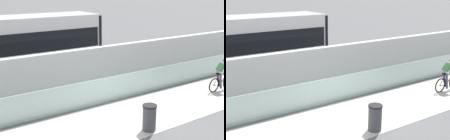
# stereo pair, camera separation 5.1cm
# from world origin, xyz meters

# --- Properties ---
(ground_plane) EXTENTS (200.00, 200.00, 0.00)m
(ground_plane) POSITION_xyz_m (0.00, 0.00, 0.00)
(ground_plane) COLOR slate
(bike_path_deck) EXTENTS (32.00, 3.20, 0.01)m
(bike_path_deck) POSITION_xyz_m (0.00, 0.00, 0.01)
(bike_path_deck) COLOR silver
(bike_path_deck) RESTS_ON ground
(glass_parapet) EXTENTS (32.00, 0.05, 1.12)m
(glass_parapet) POSITION_xyz_m (0.00, 1.85, 0.56)
(glass_parapet) COLOR #ADC6C1
(glass_parapet) RESTS_ON ground
(concrete_barrier_wall) EXTENTS (32.00, 0.36, 2.09)m
(concrete_barrier_wall) POSITION_xyz_m (0.00, 3.65, 1.05)
(concrete_barrier_wall) COLOR silver
(concrete_barrier_wall) RESTS_ON ground
(tram_rail_near) EXTENTS (32.00, 0.08, 0.01)m
(tram_rail_near) POSITION_xyz_m (0.00, 6.13, 0.00)
(tram_rail_near) COLOR #595654
(tram_rail_near) RESTS_ON ground
(tram_rail_far) EXTENTS (32.00, 0.08, 0.01)m
(tram_rail_far) POSITION_xyz_m (0.00, 7.57, 0.00)
(tram_rail_far) COLOR #595654
(tram_rail_far) RESTS_ON ground
(cyclist_on_bike) EXTENTS (1.77, 0.58, 1.61)m
(cyclist_on_bike) POSITION_xyz_m (5.72, -0.00, 0.80)
(cyclist_on_bike) COLOR black
(cyclist_on_bike) RESTS_ON ground
(trash_bin) EXTENTS (0.51, 0.51, 0.96)m
(trash_bin) POSITION_xyz_m (0.08, -1.25, 0.48)
(trash_bin) COLOR #47474C
(trash_bin) RESTS_ON ground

